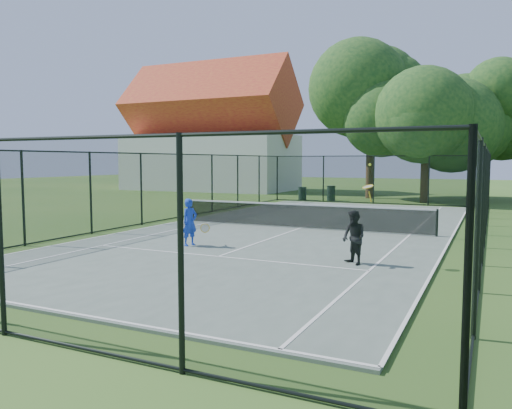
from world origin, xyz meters
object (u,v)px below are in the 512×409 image
at_px(trash_bin_left, 302,193).
at_px(player_black, 354,237).
at_px(trash_bin_right, 331,193).
at_px(player_blue, 190,222).
at_px(tennis_net, 300,215).

distance_m(trash_bin_left, player_black, 21.50).
distance_m(trash_bin_right, player_black, 21.07).
bearing_deg(player_black, player_blue, 173.56).
bearing_deg(player_blue, player_black, -6.44).
height_order(tennis_net, trash_bin_left, tennis_net).
xyz_separation_m(trash_bin_left, player_black, (8.59, -19.71, 0.30)).
bearing_deg(trash_bin_right, trash_bin_left, -171.68).
xyz_separation_m(trash_bin_right, player_black, (6.66, -19.99, 0.24)).
relative_size(player_blue, player_black, 0.57).
bearing_deg(player_blue, trash_bin_left, 99.91).
bearing_deg(tennis_net, player_black, -58.36).
bearing_deg(player_black, tennis_net, 121.64).
distance_m(player_blue, player_black, 5.29).
height_order(trash_bin_right, player_black, player_black).
height_order(player_blue, player_black, player_black).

